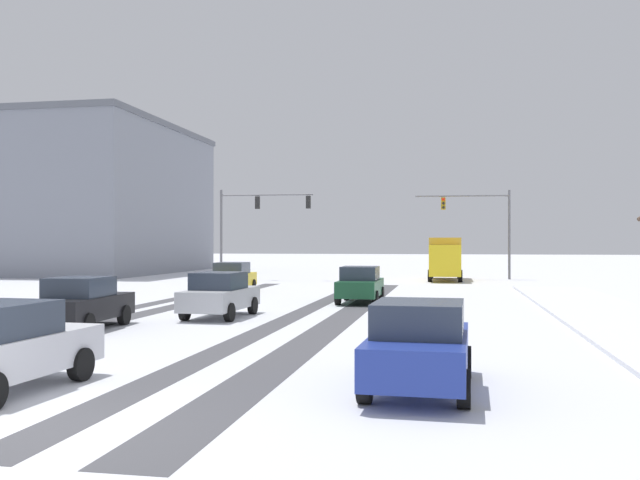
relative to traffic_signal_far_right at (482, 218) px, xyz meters
The scene contains 15 objects.
ground_plane 43.67m from the traffic_signal_far_right, 101.11° to the right, with size 300.00×300.00×0.00m, color silver.
wheel_track_left_lane 29.92m from the traffic_signal_far_right, 117.50° to the right, with size 1.01×36.04×0.01m, color #4C4C51.
wheel_track_right_lane 30.62m from the traffic_signal_far_right, 119.97° to the right, with size 0.85×36.04×0.01m, color #4C4C51.
wheel_track_center 27.77m from the traffic_signal_far_right, 106.80° to the right, with size 0.86×36.04×0.01m, color #4C4C51.
wheel_track_oncoming 27.30m from the traffic_signal_far_right, 103.01° to the right, with size 1.13×36.04×0.01m, color #4C4C51.
sidewalk_kerb_right 28.42m from the traffic_signal_far_right, 83.21° to the right, with size 4.00×36.04×0.12m, color white.
traffic_signal_far_right is the anchor object (origin of this frame).
traffic_signal_far_left 16.70m from the traffic_signal_far_right, 167.00° to the right, with size 6.84×0.58×6.50m.
car_yellow_cab_lead 21.58m from the traffic_signal_far_right, 130.50° to the right, with size 1.97×4.17×1.62m.
car_dark_green_second 22.42m from the traffic_signal_far_right, 106.43° to the right, with size 1.84×4.10×1.62m.
car_silver_third 30.16m from the traffic_signal_far_right, 110.41° to the right, with size 1.93×4.15×1.62m.
car_black_fourth 35.06m from the traffic_signal_far_right, 112.80° to the right, with size 1.99×4.18×1.62m.
car_blue_fifth 39.32m from the traffic_signal_far_right, 94.22° to the right, with size 1.94×4.15×1.62m.
box_truck_delivery 4.32m from the traffic_signal_far_right, 144.90° to the right, with size 2.33×7.41×3.02m.
office_building_far_left_block 38.06m from the traffic_signal_far_right, behind, with size 23.03×21.79×13.08m.
Camera 1 is at (6.03, -9.05, 2.68)m, focal length 38.75 mm.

